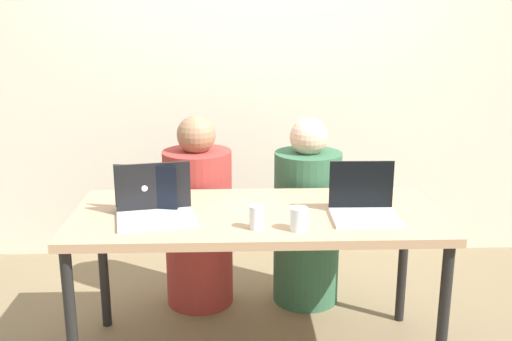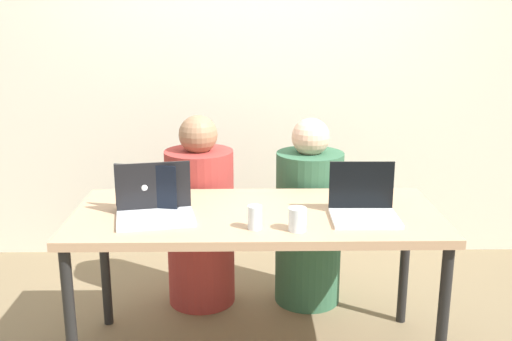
% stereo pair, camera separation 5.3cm
% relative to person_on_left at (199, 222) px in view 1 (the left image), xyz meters
% --- Properties ---
extents(back_wall, '(4.50, 0.10, 2.30)m').
position_rel_person_on_left_xyz_m(back_wall, '(0.31, 0.78, 0.66)').
color(back_wall, beige).
rests_on(back_wall, ground).
extents(desk, '(1.70, 0.74, 0.75)m').
position_rel_person_on_left_xyz_m(desk, '(0.31, -0.59, 0.19)').
color(desk, tan).
rests_on(desk, ground).
extents(person_on_left, '(0.40, 0.40, 1.10)m').
position_rel_person_on_left_xyz_m(person_on_left, '(0.00, 0.00, 0.00)').
color(person_on_left, '#9F332F').
rests_on(person_on_left, ground).
extents(person_on_right, '(0.40, 0.40, 1.09)m').
position_rel_person_on_left_xyz_m(person_on_right, '(0.62, 0.00, -0.01)').
color(person_on_right, '#315F42').
rests_on(person_on_right, ground).
extents(laptop_front_right, '(0.30, 0.28, 0.24)m').
position_rel_person_on_left_xyz_m(laptop_front_right, '(0.79, -0.67, 0.31)').
color(laptop_front_right, silver).
rests_on(laptop_front_right, desk).
extents(laptop_front_left, '(0.38, 0.31, 0.24)m').
position_rel_person_on_left_xyz_m(laptop_front_left, '(-0.15, -0.66, 0.31)').
color(laptop_front_left, silver).
rests_on(laptop_front_left, desk).
extents(laptop_back_left, '(0.33, 0.28, 0.22)m').
position_rel_person_on_left_xyz_m(laptop_back_left, '(-0.19, -0.49, 0.31)').
color(laptop_back_left, '#393B37').
rests_on(laptop_back_left, desk).
extents(water_glass_center, '(0.06, 0.06, 0.10)m').
position_rel_person_on_left_xyz_m(water_glass_center, '(0.30, -0.81, 0.30)').
color(water_glass_center, silver).
rests_on(water_glass_center, desk).
extents(water_glass_right, '(0.08, 0.08, 0.10)m').
position_rel_person_on_left_xyz_m(water_glass_right, '(0.48, -0.83, 0.30)').
color(water_glass_right, silver).
rests_on(water_glass_right, desk).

